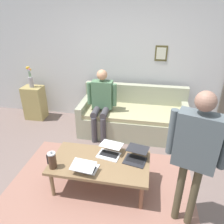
{
  "coord_description": "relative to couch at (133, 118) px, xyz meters",
  "views": [
    {
      "loc": [
        -0.53,
        2.13,
        2.31
      ],
      "look_at": [
        0.02,
        -0.82,
        0.8
      ],
      "focal_mm": 34.58,
      "sensor_mm": 36.0,
      "label": 1
    }
  ],
  "objects": [
    {
      "name": "coffee_table",
      "position": [
        0.3,
        1.56,
        0.09
      ],
      "size": [
        1.31,
        0.7,
        0.43
      ],
      "color": "olive",
      "rests_on": "ground_plane"
    },
    {
      "name": "person_standing",
      "position": [
        -0.77,
        1.9,
        0.75
      ],
      "size": [
        0.57,
        0.3,
        1.64
      ],
      "color": "#4E4531",
      "rests_on": "ground_plane"
    },
    {
      "name": "side_shelf",
      "position": [
        2.19,
        -0.19,
        0.06
      ],
      "size": [
        0.42,
        0.32,
        0.73
      ],
      "color": "tan",
      "rests_on": "ground_plane"
    },
    {
      "name": "flower_vase",
      "position": [
        2.19,
        -0.19,
        0.6
      ],
      "size": [
        0.09,
        0.1,
        0.45
      ],
      "color": "#A49CA2",
      "rests_on": "side_shelf"
    },
    {
      "name": "back_wall",
      "position": [
        0.26,
        -0.58,
        1.04
      ],
      "size": [
        7.04,
        0.11,
        2.7
      ],
      "color": "silver",
      "rests_on": "ground_plane"
    },
    {
      "name": "laptop_left",
      "position": [
        0.44,
        1.74,
        0.17
      ],
      "size": [
        0.33,
        0.31,
        0.13
      ],
      "color": "silver",
      "rests_on": "coffee_table"
    },
    {
      "name": "ground_plane",
      "position": [
        0.26,
        1.62,
        -0.31
      ],
      "size": [
        7.68,
        7.68,
        0.0
      ],
      "primitive_type": "plane",
      "color": "#725E59"
    },
    {
      "name": "couch",
      "position": [
        0.0,
        0.0,
        0.0
      ],
      "size": [
        2.04,
        0.87,
        0.88
      ],
      "color": "#9D9E85",
      "rests_on": "ground_plane"
    },
    {
      "name": "laptop_center",
      "position": [
        0.2,
        1.38,
        0.17
      ],
      "size": [
        0.36,
        0.37,
        0.12
      ],
      "color": "silver",
      "rests_on": "coffee_table"
    },
    {
      "name": "area_rug",
      "position": [
        0.3,
        1.66,
        -0.3
      ],
      "size": [
        2.57,
        1.95,
        0.01
      ],
      "primitive_type": "cube",
      "color": "#936456",
      "rests_on": "ground_plane"
    },
    {
      "name": "laptop_right",
      "position": [
        -0.17,
        1.42,
        0.17
      ],
      "size": [
        0.35,
        0.39,
        0.13
      ],
      "color": "#28282D",
      "rests_on": "coffee_table"
    },
    {
      "name": "french_press",
      "position": [
        0.86,
        1.77,
        0.24
      ],
      "size": [
        0.12,
        0.1,
        0.25
      ],
      "color": "#4C3323",
      "rests_on": "coffee_table"
    },
    {
      "name": "person_seated",
      "position": [
        0.58,
        0.23,
        0.42
      ],
      "size": [
        0.55,
        0.51,
        1.28
      ],
      "color": "#423E44",
      "rests_on": "ground_plane"
    }
  ]
}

